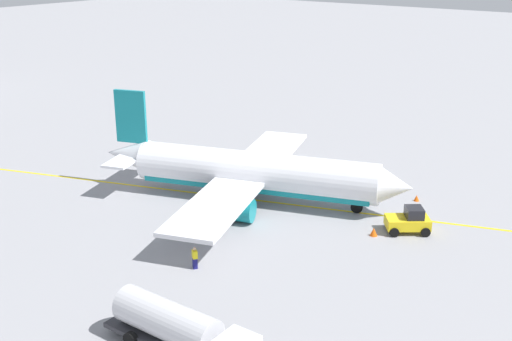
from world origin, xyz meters
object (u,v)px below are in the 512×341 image
fuel_tanker (180,330)px  pushback_tug (409,221)px  airplane (251,173)px  safety_cone_nose (374,232)px  safety_cone_wingtip (417,198)px  refueling_worker (195,258)px

fuel_tanker → pushback_tug: size_ratio=2.53×
airplane → safety_cone_nose: airplane is taller
fuel_tanker → safety_cone_wingtip: 31.06m
pushback_tug → refueling_worker: size_ratio=2.40×
fuel_tanker → safety_cone_wingtip: size_ratio=17.78×
refueling_worker → safety_cone_wingtip: size_ratio=2.94×
safety_cone_wingtip → pushback_tug: bearing=-72.5°
refueling_worker → safety_cone_nose: size_ratio=2.40×
safety_cone_wingtip → safety_cone_nose: bearing=-88.8°
airplane → refueling_worker: 14.33m
airplane → refueling_worker: airplane is taller
airplane → safety_cone_wingtip: (12.78, 9.06, -2.41)m
airplane → safety_cone_nose: bearing=-1.4°
pushback_tug → safety_cone_wingtip: bearing=107.5°
fuel_tanker → pushback_tug: bearing=81.3°
safety_cone_nose → safety_cone_wingtip: (-0.20, 9.38, -0.06)m
fuel_tanker → safety_cone_nose: size_ratio=14.56×
airplane → pushback_tug: size_ratio=7.21×
airplane → safety_cone_wingtip: size_ratio=50.71×
refueling_worker → safety_cone_wingtip: 23.84m
refueling_worker → safety_cone_nose: bearing=57.8°
pushback_tug → fuel_tanker: bearing=-98.7°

